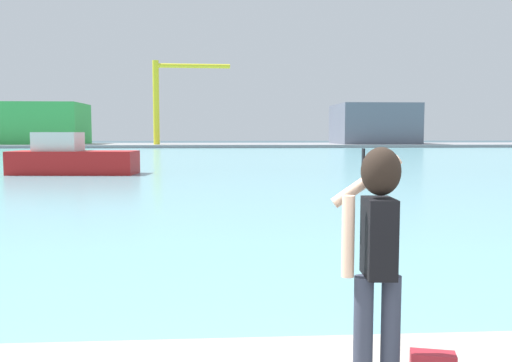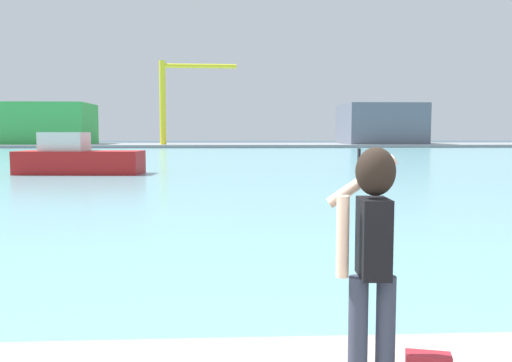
# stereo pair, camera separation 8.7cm
# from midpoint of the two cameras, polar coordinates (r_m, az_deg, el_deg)

# --- Properties ---
(ground_plane) EXTENTS (220.00, 220.00, 0.00)m
(ground_plane) POSITION_cam_midpoint_polar(r_m,az_deg,el_deg) (52.82, -3.09, 2.48)
(ground_plane) COLOR #334751
(harbor_water) EXTENTS (140.00, 100.00, 0.02)m
(harbor_water) POSITION_cam_midpoint_polar(r_m,az_deg,el_deg) (54.81, -3.11, 2.59)
(harbor_water) COLOR #6BA8B2
(harbor_water) RESTS_ON ground_plane
(far_shore_dock) EXTENTS (140.00, 20.00, 0.49)m
(far_shore_dock) POSITION_cam_midpoint_polar(r_m,az_deg,el_deg) (94.79, -3.41, 3.76)
(far_shore_dock) COLOR gray
(far_shore_dock) RESTS_ON ground_plane
(person_photographer) EXTENTS (0.53, 0.55, 1.74)m
(person_photographer) POSITION_cam_midpoint_polar(r_m,az_deg,el_deg) (3.97, 11.93, -6.28)
(person_photographer) COLOR #2D3342
(person_photographer) RESTS_ON quay_promenade
(boat_moored) EXTENTS (7.15, 2.97, 2.38)m
(boat_moored) POSITION_cam_midpoint_polar(r_m,az_deg,el_deg) (32.75, -18.82, 2.20)
(boat_moored) COLOR #B21919
(boat_moored) RESTS_ON harbor_water
(warehouse_left) EXTENTS (16.68, 11.57, 6.89)m
(warehouse_left) POSITION_cam_midpoint_polar(r_m,az_deg,el_deg) (100.25, -22.27, 5.57)
(warehouse_left) COLOR green
(warehouse_left) RESTS_ON far_shore_dock
(warehouse_right) EXTENTS (13.16, 13.02, 6.84)m
(warehouse_right) POSITION_cam_midpoint_polar(r_m,az_deg,el_deg) (97.97, 12.17, 5.84)
(warehouse_right) COLOR slate
(warehouse_right) RESTS_ON far_shore_dock
(port_crane) EXTENTS (12.43, 1.29, 13.44)m
(port_crane) POSITION_cam_midpoint_polar(r_m,az_deg,el_deg) (90.03, -9.29, 9.22)
(port_crane) COLOR yellow
(port_crane) RESTS_ON far_shore_dock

